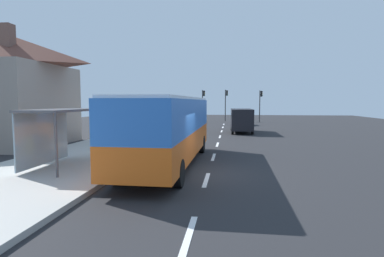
{
  "coord_description": "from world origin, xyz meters",
  "views": [
    {
      "loc": [
        1.16,
        -12.71,
        2.99
      ],
      "look_at": [
        -1.0,
        4.57,
        1.5
      ],
      "focal_mm": 29.11,
      "sensor_mm": 36.0,
      "label": 1
    }
  ],
  "objects_px": {
    "recycling_bin_orange": "(134,144)",
    "traffic_light_median": "(226,100)",
    "white_van": "(241,119)",
    "bus_shelter": "(55,123)",
    "sedan_near": "(240,119)",
    "bus": "(169,126)",
    "traffic_light_far_side": "(203,101)",
    "recycling_bin_blue": "(130,146)",
    "traffic_light_near_side": "(260,101)",
    "recycling_bin_yellow": "(125,148)"
  },
  "relations": [
    {
      "from": "white_van",
      "to": "recycling_bin_yellow",
      "type": "xyz_separation_m",
      "value": [
        -6.4,
        -15.51,
        -0.69
      ]
    },
    {
      "from": "white_van",
      "to": "recycling_bin_yellow",
      "type": "distance_m",
      "value": 16.8
    },
    {
      "from": "recycling_bin_yellow",
      "to": "traffic_light_median",
      "type": "relative_size",
      "value": 0.2
    },
    {
      "from": "sedan_near",
      "to": "recycling_bin_blue",
      "type": "bearing_deg",
      "value": -104.47
    },
    {
      "from": "recycling_bin_orange",
      "to": "traffic_light_median",
      "type": "xyz_separation_m",
      "value": [
        4.6,
        32.02,
        2.59
      ]
    },
    {
      "from": "traffic_light_median",
      "to": "bus_shelter",
      "type": "relative_size",
      "value": 1.22
    },
    {
      "from": "bus",
      "to": "bus_shelter",
      "type": "relative_size",
      "value": 2.76
    },
    {
      "from": "white_van",
      "to": "traffic_light_median",
      "type": "height_order",
      "value": "traffic_light_median"
    },
    {
      "from": "bus_shelter",
      "to": "traffic_light_far_side",
      "type": "bearing_deg",
      "value": 84.63
    },
    {
      "from": "white_van",
      "to": "traffic_light_far_side",
      "type": "height_order",
      "value": "traffic_light_far_side"
    },
    {
      "from": "recycling_bin_yellow",
      "to": "recycling_bin_blue",
      "type": "bearing_deg",
      "value": 90.0
    },
    {
      "from": "recycling_bin_blue",
      "to": "bus_shelter",
      "type": "bearing_deg",
      "value": -123.29
    },
    {
      "from": "white_van",
      "to": "sedan_near",
      "type": "bearing_deg",
      "value": 89.44
    },
    {
      "from": "bus",
      "to": "recycling_bin_orange",
      "type": "height_order",
      "value": "bus"
    },
    {
      "from": "white_van",
      "to": "recycling_bin_blue",
      "type": "bearing_deg",
      "value": -113.37
    },
    {
      "from": "white_van",
      "to": "recycling_bin_blue",
      "type": "xyz_separation_m",
      "value": [
        -6.4,
        -14.81,
        -0.69
      ]
    },
    {
      "from": "recycling_bin_yellow",
      "to": "traffic_light_median",
      "type": "distance_m",
      "value": 33.83
    },
    {
      "from": "sedan_near",
      "to": "recycling_bin_yellow",
      "type": "relative_size",
      "value": 4.67
    },
    {
      "from": "traffic_light_far_side",
      "to": "traffic_light_median",
      "type": "xyz_separation_m",
      "value": [
        3.5,
        0.8,
        0.04
      ]
    },
    {
      "from": "recycling_bin_orange",
      "to": "bus_shelter",
      "type": "distance_m",
      "value": 4.85
    },
    {
      "from": "bus_shelter",
      "to": "sedan_near",
      "type": "bearing_deg",
      "value": 73.03
    },
    {
      "from": "recycling_bin_yellow",
      "to": "traffic_light_near_side",
      "type": "relative_size",
      "value": 0.2
    },
    {
      "from": "sedan_near",
      "to": "white_van",
      "type": "bearing_deg",
      "value": -90.56
    },
    {
      "from": "white_van",
      "to": "traffic_light_median",
      "type": "distance_m",
      "value": 18.09
    },
    {
      "from": "recycling_bin_orange",
      "to": "traffic_light_near_side",
      "type": "bearing_deg",
      "value": 72.31
    },
    {
      "from": "sedan_near",
      "to": "traffic_light_far_side",
      "type": "xyz_separation_m",
      "value": [
        -5.4,
        6.73,
        2.42
      ]
    },
    {
      "from": "traffic_light_near_side",
      "to": "recycling_bin_yellow",
      "type": "bearing_deg",
      "value": -106.96
    },
    {
      "from": "white_van",
      "to": "recycling_bin_orange",
      "type": "height_order",
      "value": "white_van"
    },
    {
      "from": "sedan_near",
      "to": "traffic_light_far_side",
      "type": "distance_m",
      "value": 8.96
    },
    {
      "from": "bus",
      "to": "recycling_bin_yellow",
      "type": "relative_size",
      "value": 11.62
    },
    {
      "from": "recycling_bin_orange",
      "to": "sedan_near",
      "type": "bearing_deg",
      "value": 75.13
    },
    {
      "from": "bus",
      "to": "white_van",
      "type": "distance_m",
      "value": 16.95
    },
    {
      "from": "sedan_near",
      "to": "traffic_light_median",
      "type": "height_order",
      "value": "traffic_light_median"
    },
    {
      "from": "traffic_light_near_side",
      "to": "bus",
      "type": "bearing_deg",
      "value": -102.41
    },
    {
      "from": "white_van",
      "to": "recycling_bin_blue",
      "type": "relative_size",
      "value": 5.51
    },
    {
      "from": "recycling_bin_blue",
      "to": "sedan_near",
      "type": "bearing_deg",
      "value": 75.53
    },
    {
      "from": "recycling_bin_orange",
      "to": "traffic_light_near_side",
      "type": "xyz_separation_m",
      "value": [
        9.7,
        30.42,
        2.48
      ]
    },
    {
      "from": "sedan_near",
      "to": "recycling_bin_orange",
      "type": "height_order",
      "value": "sedan_near"
    },
    {
      "from": "traffic_light_far_side",
      "to": "traffic_light_median",
      "type": "relative_size",
      "value": 0.99
    },
    {
      "from": "recycling_bin_orange",
      "to": "traffic_light_median",
      "type": "bearing_deg",
      "value": 81.82
    },
    {
      "from": "white_van",
      "to": "traffic_light_near_side",
      "type": "relative_size",
      "value": 1.12
    },
    {
      "from": "recycling_bin_yellow",
      "to": "bus_shelter",
      "type": "relative_size",
      "value": 0.24
    },
    {
      "from": "traffic_light_far_side",
      "to": "traffic_light_median",
      "type": "bearing_deg",
      "value": 12.88
    },
    {
      "from": "recycling_bin_blue",
      "to": "traffic_light_near_side",
      "type": "relative_size",
      "value": 0.2
    },
    {
      "from": "sedan_near",
      "to": "bus_shelter",
      "type": "xyz_separation_m",
      "value": [
        -8.71,
        -28.56,
        1.31
      ]
    },
    {
      "from": "sedan_near",
      "to": "traffic_light_near_side",
      "type": "height_order",
      "value": "traffic_light_near_side"
    },
    {
      "from": "traffic_light_far_side",
      "to": "recycling_bin_orange",
      "type": "bearing_deg",
      "value": -92.02
    },
    {
      "from": "bus",
      "to": "traffic_light_near_side",
      "type": "bearing_deg",
      "value": 77.59
    },
    {
      "from": "traffic_light_near_side",
      "to": "recycling_bin_blue",
      "type": "bearing_deg",
      "value": -107.32
    },
    {
      "from": "traffic_light_median",
      "to": "white_van",
      "type": "bearing_deg",
      "value": -84.26
    }
  ]
}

